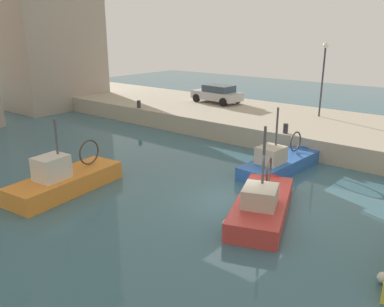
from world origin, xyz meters
The scene contains 9 objects.
water_surface centered at (0.00, 0.00, 0.00)m, with size 80.00×80.00×0.00m, color #386070.
quay_wall centered at (11.50, 0.00, 0.60)m, with size 9.00×56.00×1.20m, color #ADA08C.
fishing_boat_red centered at (-0.11, -0.87, 0.10)m, with size 6.09×3.69×4.39m.
fishing_boat_blue centered at (4.80, 0.78, 0.11)m, with size 6.10×2.18×4.07m.
fishing_boat_orange centered at (-3.50, 6.89, 0.13)m, with size 6.17×2.41×4.12m.
parked_car_silver centered at (12.84, 10.74, 1.93)m, with size 2.23×4.22×1.42m.
mooring_bollard_mid centered at (7.35, 2.00, 1.48)m, with size 0.28×0.28×0.55m, color #2D2D33.
mooring_bollard_north centered at (7.35, 14.00, 1.48)m, with size 0.28×0.28×0.55m, color #2D2D33.
quay_streetlamp centered at (13.00, 2.34, 4.45)m, with size 0.36×0.36×4.83m.
Camera 1 is at (-12.80, -7.65, 6.80)m, focal length 36.94 mm.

